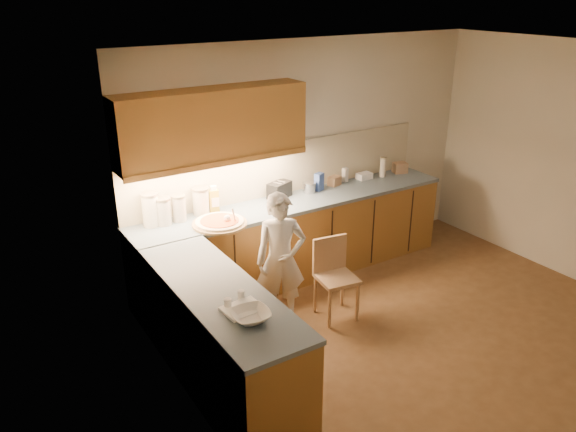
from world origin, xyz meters
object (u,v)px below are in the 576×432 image
object	(u,v)px
child	(281,260)
wooden_chair	(334,272)
pizza_on_board	(220,223)
oil_jug	(214,200)
toaster	(279,190)

from	to	relation	value
child	wooden_chair	world-z (taller)	child
pizza_on_board	oil_jug	xyz separation A→B (m)	(0.10, 0.33, 0.11)
wooden_chair	oil_jug	bearing A→B (deg)	135.06
child	wooden_chair	xyz separation A→B (m)	(0.51, -0.18, -0.20)
pizza_on_board	wooden_chair	distance (m)	1.23
child	pizza_on_board	bearing A→B (deg)	146.64
toaster	wooden_chair	bearing A→B (deg)	-112.02
oil_jug	toaster	bearing A→B (deg)	1.47
pizza_on_board	oil_jug	size ratio (longest dim) A/B	1.86
pizza_on_board	toaster	xyz separation A→B (m)	(0.90, 0.35, 0.06)
toaster	pizza_on_board	bearing A→B (deg)	-179.56
pizza_on_board	toaster	bearing A→B (deg)	21.11
pizza_on_board	child	xyz separation A→B (m)	(0.36, -0.55, -0.28)
child	oil_jug	xyz separation A→B (m)	(-0.27, 0.88, 0.38)
pizza_on_board	toaster	size ratio (longest dim) A/B	1.75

